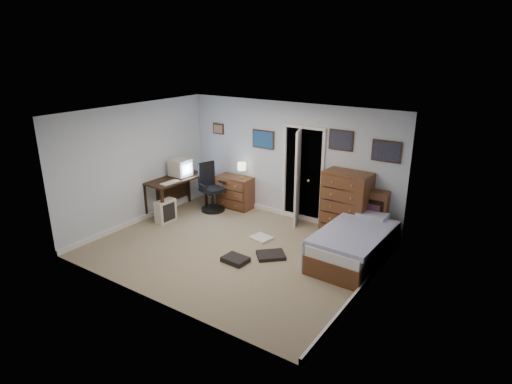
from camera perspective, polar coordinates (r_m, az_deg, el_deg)
floor at (r=8.03m, az=-2.97°, el=-7.71°), size 5.00×4.00×0.02m
computer_desk at (r=9.76m, az=-11.02°, el=0.93°), size 0.71×1.43×0.81m
crt_monitor at (r=9.67m, az=-10.06°, el=3.20°), size 0.43×0.41×0.39m
keyboard at (r=9.28m, az=-11.42°, el=1.23°), size 0.18×0.44×0.03m
pc_tower at (r=9.32m, az=-11.96°, el=-2.49°), size 0.24×0.46×0.48m
office_chair at (r=9.76m, az=-6.02°, el=-0.03°), size 0.67×0.67×1.10m
media_stack at (r=10.78m, az=-5.98°, el=1.90°), size 0.18×0.18×0.88m
low_dresser at (r=9.90m, az=-2.81°, el=0.00°), size 0.84×0.43×0.74m
table_lamp at (r=9.60m, az=-1.92°, el=3.37°), size 0.19×0.19×0.36m
doorway at (r=9.29m, az=7.12°, el=2.66°), size 0.96×1.12×2.05m
tall_dresser at (r=8.52m, az=11.93°, el=-1.60°), size 0.92×0.58×1.31m
headboard_bookcase at (r=8.59m, az=13.51°, el=-2.44°), size 1.12×0.32×1.00m
bed at (r=7.72m, az=12.97°, el=-6.76°), size 1.11×1.99×0.64m
wall_posters at (r=8.75m, az=7.72°, el=6.66°), size 4.38×0.04×0.60m
floor_clutter at (r=7.81m, az=-0.12°, el=-8.12°), size 1.06×1.38×0.09m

